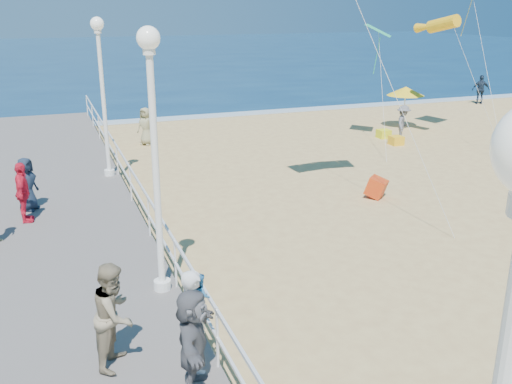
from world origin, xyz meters
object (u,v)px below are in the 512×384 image
object	(u,v)px
beach_chair_left	(396,140)
beach_chair_right	(384,134)
spectator_1	(115,315)
spectator_5	(193,341)
beach_umbrella	(406,91)
lamp_post_mid	(154,137)
beach_walker_b	(481,90)
spectator_4	(27,184)
toddler_held	(200,295)
beach_walker_a	(403,124)
woman_holding_toddler	(194,321)
spectator_3	(23,193)
beach_walker_c	(146,126)
box_kite	(376,189)
lamp_post_far	(102,81)

from	to	relation	value
beach_chair_left	beach_chair_right	size ratio (longest dim) A/B	1.00
spectator_1	spectator_5	xyz separation A→B (m)	(1.02, -1.10, -0.06)
spectator_5	beach_umbrella	size ratio (longest dim) A/B	0.79
lamp_post_mid	beach_walker_b	size ratio (longest dim) A/B	2.89
spectator_4	toddler_held	bearing A→B (deg)	-133.25
lamp_post_mid	beach_umbrella	xyz separation A→B (m)	(15.44, 13.82, -1.75)
spectator_1	beach_chair_right	bearing A→B (deg)	-17.94
lamp_post_mid	beach_walker_a	bearing A→B (deg)	39.56
spectator_1	beach_chair_left	distance (m)	19.35
spectator_5	beach_walker_b	size ratio (longest dim) A/B	0.92
spectator_1	beach_walker_b	distance (m)	33.11
woman_holding_toddler	beach_chair_right	world-z (taller)	woman_holding_toddler
toddler_held	spectator_5	bearing A→B (deg)	152.98
spectator_1	beach_walker_b	world-z (taller)	spectator_1
spectator_4	spectator_3	bearing A→B (deg)	-155.43
spectator_1	woman_holding_toddler	bearing A→B (deg)	-90.64
lamp_post_mid	beach_chair_right	world-z (taller)	lamp_post_mid
beach_walker_b	spectator_3	bearing A→B (deg)	51.41
beach_umbrella	beach_walker_c	bearing A→B (deg)	175.70
woman_holding_toddler	box_kite	size ratio (longest dim) A/B	2.95
spectator_5	beach_walker_c	xyz separation A→B (m)	(2.53, 18.21, -0.39)
lamp_post_mid	beach_walker_b	world-z (taller)	lamp_post_mid
lamp_post_far	beach_walker_c	world-z (taller)	lamp_post_far
box_kite	woman_holding_toddler	bearing A→B (deg)	-179.36
woman_holding_toddler	spectator_3	size ratio (longest dim) A/B	1.06
lamp_post_mid	beach_chair_left	size ratio (longest dim) A/B	9.67
spectator_4	beach_umbrella	xyz separation A→B (m)	(18.04, 7.63, 0.73)
spectator_5	beach_walker_c	distance (m)	18.39
spectator_1	box_kite	xyz separation A→B (m)	(9.27, 6.88, -1.00)
toddler_held	spectator_1	bearing A→B (deg)	68.66
beach_walker_c	box_kite	xyz separation A→B (m)	(5.72, -10.23, -0.55)
woman_holding_toddler	beach_umbrella	size ratio (longest dim) A/B	0.83
spectator_5	beach_walker_a	world-z (taller)	spectator_5
spectator_3	beach_chair_left	size ratio (longest dim) A/B	3.05
toddler_held	beach_walker_c	bearing A→B (deg)	-9.32
beach_walker_a	beach_walker_b	distance (m)	13.11
box_kite	spectator_5	bearing A→B (deg)	-178.06
spectator_5	beach_chair_left	bearing A→B (deg)	-20.71
lamp_post_mid	spectator_3	distance (m)	6.34
box_kite	beach_umbrella	distance (m)	11.94
spectator_5	beach_walker_c	size ratio (longest dim) A/B	0.99
beach_walker_a	beach_chair_right	bearing A→B (deg)	64.72
beach_walker_c	beach_chair_left	size ratio (longest dim) A/B	3.10
spectator_3	beach_walker_b	world-z (taller)	spectator_3
toddler_held	beach_walker_b	xyz separation A→B (m)	(24.39, 21.32, -0.71)
woman_holding_toddler	spectator_1	bearing A→B (deg)	60.32
lamp_post_mid	beach_chair_right	bearing A→B (deg)	42.67
spectator_3	box_kite	xyz separation A→B (m)	(10.75, -0.62, -0.94)
beach_walker_c	beach_umbrella	world-z (taller)	beach_umbrella
lamp_post_mid	spectator_5	bearing A→B (deg)	-93.35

